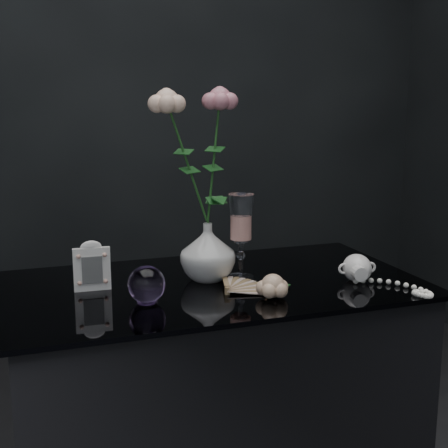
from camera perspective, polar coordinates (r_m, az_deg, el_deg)
name	(u,v)px	position (r m, az deg, el deg)	size (l,w,h in m)	color
table	(214,419)	(1.75, -0.93, -17.39)	(1.05, 0.58, 0.76)	black
vase	(208,252)	(1.60, -1.49, -2.56)	(0.14, 0.14, 0.15)	silver
wine_glass	(241,237)	(1.61, 1.55, -1.19)	(0.07, 0.07, 0.22)	white
picture_frame	(92,266)	(1.55, -12.00, -3.75)	(0.09, 0.07, 0.12)	white
paperweight	(147,284)	(1.45, -7.09, -5.50)	(0.09, 0.09, 0.09)	#A77BC9
paper_fan	(227,290)	(1.50, 0.30, -6.05)	(0.21, 0.16, 0.02)	beige
loose_rose	(273,286)	(1.48, 4.49, -5.68)	(0.13, 0.17, 0.06)	beige
pearl_jar	(357,267)	(1.64, 12.08, -3.85)	(0.25, 0.26, 0.07)	white
roses	(198,147)	(1.56, -2.41, 7.01)	(0.22, 0.11, 0.39)	#FFC2A5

